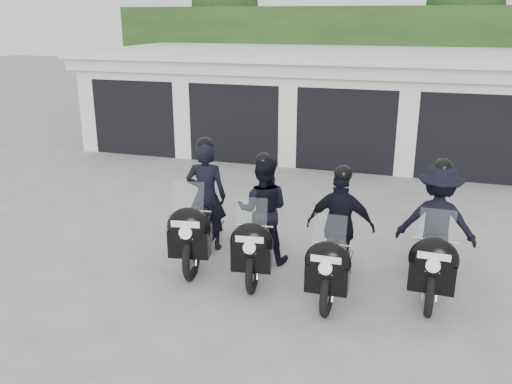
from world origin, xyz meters
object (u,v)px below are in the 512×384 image
(police_bike_a, at_px, (202,210))
(police_bike_b, at_px, (261,219))
(police_bike_d, at_px, (436,232))
(police_bike_c, at_px, (338,236))

(police_bike_a, height_order, police_bike_b, police_bike_a)
(police_bike_a, bearing_deg, police_bike_d, -7.71)
(police_bike_c, bearing_deg, police_bike_b, 166.36)
(police_bike_b, distance_m, police_bike_d, 2.72)
(police_bike_b, xyz_separation_m, police_bike_c, (1.31, -0.31, -0.00))
(police_bike_d, bearing_deg, police_bike_a, -176.40)
(police_bike_b, xyz_separation_m, police_bike_d, (2.71, 0.18, 0.04))
(police_bike_a, relative_size, police_bike_c, 1.08)
(police_bike_c, bearing_deg, police_bike_d, 18.78)
(police_bike_c, height_order, police_bike_d, police_bike_d)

